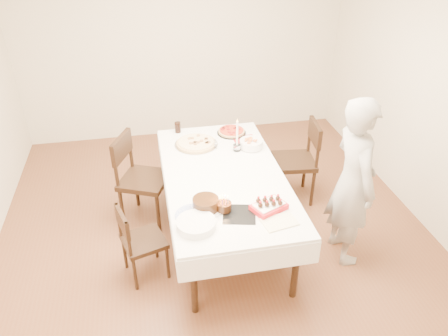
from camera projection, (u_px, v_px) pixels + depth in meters
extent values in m
plane|color=brown|center=(216.00, 237.00, 4.59)|extent=(5.00, 5.00, 0.00)
cube|color=beige|center=(183.00, 43.00, 5.96)|extent=(4.50, 0.04, 2.70)
cube|color=beige|center=(442.00, 101.00, 4.25)|extent=(0.04, 5.00, 2.70)
cube|color=silver|center=(224.00, 206.00, 4.43)|extent=(1.40, 2.26, 0.75)
imported|color=#B5B1AB|center=(353.00, 182.00, 3.97)|extent=(0.41, 0.62, 1.66)
cylinder|color=beige|center=(196.00, 143.00, 4.72)|extent=(0.62, 0.62, 0.04)
cylinder|color=red|center=(231.00, 131.00, 4.96)|extent=(0.37, 0.37, 0.04)
cube|color=#B21E1E|center=(245.00, 141.00, 4.82)|extent=(0.27, 0.27, 0.01)
cylinder|color=white|center=(251.00, 144.00, 4.66)|extent=(0.27, 0.27, 0.08)
cylinder|color=white|center=(237.00, 135.00, 4.54)|extent=(0.09, 0.09, 0.37)
cylinder|color=black|center=(178.00, 127.00, 4.96)|extent=(0.08, 0.08, 0.12)
cylinder|color=#311B0C|center=(206.00, 204.00, 3.72)|extent=(0.32, 0.32, 0.11)
cube|color=black|center=(239.00, 214.00, 3.70)|extent=(0.33, 0.33, 0.01)
cylinder|color=#35190E|center=(224.00, 203.00, 3.70)|extent=(0.14, 0.14, 0.14)
cube|color=beige|center=(279.00, 222.00, 3.61)|extent=(0.32, 0.24, 0.02)
cylinder|color=white|center=(196.00, 224.00, 3.54)|extent=(0.43, 0.43, 0.07)
cylinder|color=white|center=(193.00, 215.00, 3.68)|extent=(0.37, 0.37, 0.01)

